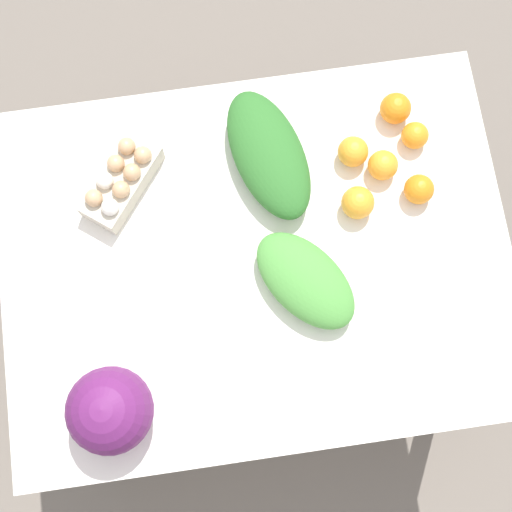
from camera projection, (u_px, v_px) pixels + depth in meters
ground_plane at (256, 308)px, 2.40m from camera, size 8.00×8.00×0.00m
dining_table at (256, 268)px, 1.75m from camera, size 1.18×0.89×0.78m
cabbage_purple at (110, 410)px, 1.48m from camera, size 0.18×0.18×0.18m
egg_carton at (121, 181)px, 1.64m from camera, size 0.21×0.23×0.09m
greens_bunch_dandelion at (305, 280)px, 1.59m from camera, size 0.28×0.31×0.08m
greens_bunch_kale at (268, 155)px, 1.65m from camera, size 0.24×0.36×0.09m
orange_0 at (358, 203)px, 1.63m from camera, size 0.08×0.08×0.08m
orange_1 at (353, 152)px, 1.66m from camera, size 0.07×0.07×0.07m
orange_2 at (395, 108)px, 1.68m from camera, size 0.07×0.07×0.07m
orange_3 at (419, 189)px, 1.64m from camera, size 0.07×0.07×0.07m
orange_4 at (383, 165)px, 1.65m from camera, size 0.07×0.07×0.07m
orange_5 at (415, 135)px, 1.67m from camera, size 0.06×0.06×0.06m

